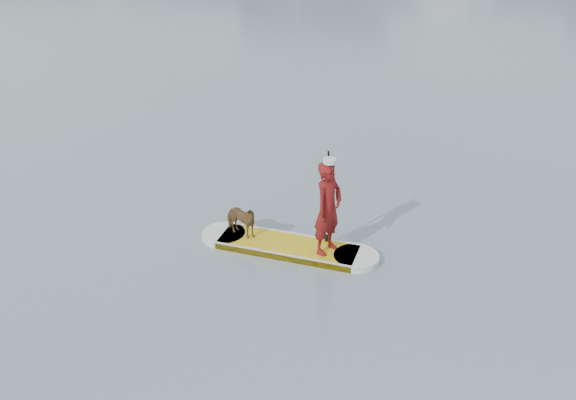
# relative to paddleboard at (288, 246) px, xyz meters

# --- Properties ---
(ground) EXTENTS (140.00, 140.00, 0.00)m
(ground) POSITION_rel_paddleboard_xyz_m (3.79, -1.47, -0.06)
(ground) COLOR slate
(ground) RESTS_ON ground
(paddleboard) EXTENTS (3.27, 1.17, 0.12)m
(paddleboard) POSITION_rel_paddleboard_xyz_m (0.00, 0.00, 0.00)
(paddleboard) COLOR gold
(paddleboard) RESTS_ON ground
(paddler) EXTENTS (0.65, 0.73, 1.69)m
(paddler) POSITION_rel_paddleboard_xyz_m (0.71, -0.11, 0.90)
(paddler) COLOR maroon
(paddler) RESTS_ON paddleboard
(white_cap) EXTENTS (0.22, 0.22, 0.07)m
(white_cap) POSITION_rel_paddleboard_xyz_m (0.71, -0.11, 1.78)
(white_cap) COLOR silver
(white_cap) RESTS_ON paddler
(dog) EXTENTS (0.82, 0.64, 0.63)m
(dog) POSITION_rel_paddleboard_xyz_m (-0.89, 0.14, 0.38)
(dog) COLOR brown
(dog) RESTS_ON paddleboard
(paddle) EXTENTS (0.10, 0.30, 2.00)m
(paddle) POSITION_rel_paddleboard_xyz_m (0.69, 0.19, 0.74)
(paddle) COLOR black
(paddle) RESTS_ON ground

